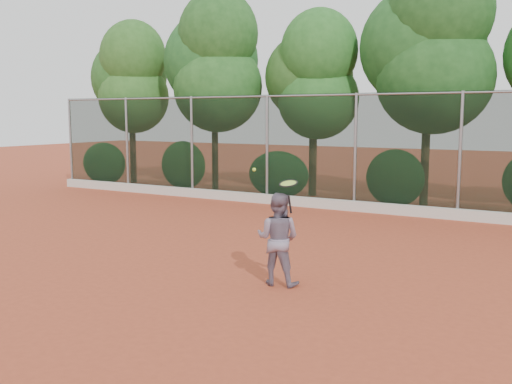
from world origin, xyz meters
The scene contains 7 objects.
ground centered at (0.00, 0.00, 0.00)m, with size 80.00×80.00×0.00m, color #A84327.
concrete_curb centered at (0.00, 6.82, 0.15)m, with size 24.00×0.20×0.30m, color beige.
tennis_player centered at (1.52, -0.93, 0.78)m, with size 0.76×0.59×1.57m, color slate.
chainlink_fence centered at (0.00, 7.00, 1.86)m, with size 24.09×0.09×3.50m.
foliage_backdrop centered at (-0.55, 8.98, 4.40)m, with size 23.70×3.63×7.55m.
tennis_racket centered at (1.76, -1.02, 1.71)m, with size 0.33×0.33×0.56m.
tennis_ball_in_flight centered at (0.80, -0.47, 1.88)m, with size 0.07×0.07×0.07m.
Camera 1 is at (5.84, -9.26, 2.84)m, focal length 40.00 mm.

